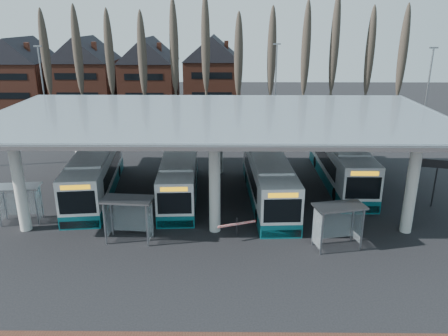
{
  "coord_description": "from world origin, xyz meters",
  "views": [
    {
      "loc": [
        0.82,
        -22.32,
        12.73
      ],
      "look_at": [
        0.53,
        7.0,
        2.63
      ],
      "focal_mm": 35.0,
      "sensor_mm": 36.0,
      "label": 1
    }
  ],
  "objects_px": {
    "bus_1": "(180,176)",
    "bus_3": "(340,163)",
    "shelter_0": "(20,195)",
    "bus_2": "(268,179)",
    "bus_0": "(95,174)",
    "shelter_2": "(338,216)",
    "shelter_1": "(129,209)"
  },
  "relations": [
    {
      "from": "bus_1",
      "to": "bus_3",
      "type": "xyz_separation_m",
      "value": [
        12.74,
        2.85,
        0.14
      ]
    },
    {
      "from": "bus_3",
      "to": "bus_1",
      "type": "bearing_deg",
      "value": -167.32
    },
    {
      "from": "shelter_0",
      "to": "bus_3",
      "type": "bearing_deg",
      "value": 11.8
    },
    {
      "from": "shelter_0",
      "to": "bus_2",
      "type": "bearing_deg",
      "value": 6.25
    },
    {
      "from": "bus_1",
      "to": "bus_2",
      "type": "distance_m",
      "value": 6.64
    },
    {
      "from": "bus_1",
      "to": "shelter_0",
      "type": "xyz_separation_m",
      "value": [
        -9.89,
        -4.76,
        0.35
      ]
    },
    {
      "from": "bus_0",
      "to": "shelter_0",
      "type": "relative_size",
      "value": 4.31
    },
    {
      "from": "bus_1",
      "to": "bus_0",
      "type": "bearing_deg",
      "value": 175.75
    },
    {
      "from": "shelter_0",
      "to": "shelter_2",
      "type": "bearing_deg",
      "value": -15.8
    },
    {
      "from": "bus_1",
      "to": "bus_2",
      "type": "xyz_separation_m",
      "value": [
        6.57,
        -0.95,
        0.09
      ]
    },
    {
      "from": "bus_2",
      "to": "shelter_0",
      "type": "bearing_deg",
      "value": -170.02
    },
    {
      "from": "bus_0",
      "to": "bus_3",
      "type": "height_order",
      "value": "bus_3"
    },
    {
      "from": "bus_0",
      "to": "shelter_0",
      "type": "bearing_deg",
      "value": -131.57
    },
    {
      "from": "bus_0",
      "to": "bus_2",
      "type": "bearing_deg",
      "value": -11.11
    },
    {
      "from": "bus_1",
      "to": "shelter_0",
      "type": "distance_m",
      "value": 10.98
    },
    {
      "from": "bus_2",
      "to": "bus_3",
      "type": "bearing_deg",
      "value": 28.55
    },
    {
      "from": "shelter_2",
      "to": "shelter_1",
      "type": "bearing_deg",
      "value": 163.85
    },
    {
      "from": "shelter_1",
      "to": "bus_0",
      "type": "bearing_deg",
      "value": 124.55
    },
    {
      "from": "bus_0",
      "to": "bus_3",
      "type": "relative_size",
      "value": 0.99
    },
    {
      "from": "bus_3",
      "to": "shelter_2",
      "type": "distance_m",
      "value": 11.12
    },
    {
      "from": "bus_1",
      "to": "bus_3",
      "type": "distance_m",
      "value": 13.05
    },
    {
      "from": "bus_2",
      "to": "shelter_0",
      "type": "relative_size",
      "value": 4.25
    },
    {
      "from": "bus_1",
      "to": "shelter_0",
      "type": "bearing_deg",
      "value": -157.23
    },
    {
      "from": "bus_1",
      "to": "bus_3",
      "type": "bearing_deg",
      "value": 9.67
    },
    {
      "from": "shelter_0",
      "to": "bus_1",
      "type": "bearing_deg",
      "value": 18.92
    },
    {
      "from": "bus_0",
      "to": "bus_2",
      "type": "distance_m",
      "value": 13.03
    },
    {
      "from": "shelter_0",
      "to": "shelter_1",
      "type": "height_order",
      "value": "shelter_1"
    },
    {
      "from": "bus_0",
      "to": "bus_1",
      "type": "distance_m",
      "value": 6.42
    },
    {
      "from": "shelter_1",
      "to": "shelter_2",
      "type": "bearing_deg",
      "value": 1.51
    },
    {
      "from": "bus_0",
      "to": "shelter_0",
      "type": "xyz_separation_m",
      "value": [
        -3.47,
        -4.91,
        0.25
      ]
    },
    {
      "from": "shelter_1",
      "to": "shelter_2",
      "type": "height_order",
      "value": "shelter_1"
    },
    {
      "from": "bus_2",
      "to": "shelter_0",
      "type": "distance_m",
      "value": 16.89
    }
  ]
}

